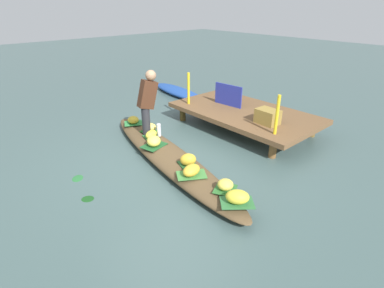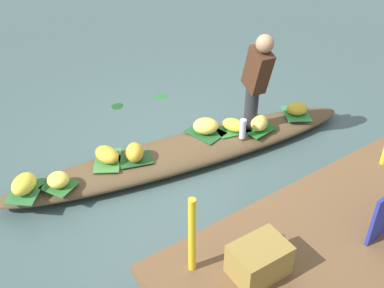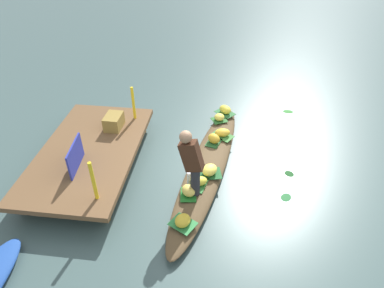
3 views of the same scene
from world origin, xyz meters
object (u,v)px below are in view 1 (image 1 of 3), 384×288
at_px(vendor_person, 148,99).
at_px(banana_bunch_3, 154,141).
at_px(banana_bunch_5, 191,170).
at_px(market_banner, 228,95).
at_px(produce_crate, 268,117).
at_px(banana_bunch_1, 188,160).
at_px(banana_bunch_4, 237,197).
at_px(moored_boat, 178,92).
at_px(banana_bunch_2, 151,134).
at_px(vendor_boat, 167,156).
at_px(water_bottle, 159,130).
at_px(banana_bunch_6, 133,120).
at_px(banana_bunch_7, 150,128).
at_px(banana_bunch_0, 225,185).

bearing_deg(vendor_person, banana_bunch_3, -26.94).
distance_m(banana_bunch_5, market_banner, 2.95).
height_order(market_banner, produce_crate, market_banner).
height_order(banana_bunch_1, banana_bunch_4, banana_bunch_1).
bearing_deg(banana_bunch_3, moored_boat, 134.47).
distance_m(banana_bunch_1, banana_bunch_2, 1.28).
relative_size(vendor_boat, vendor_person, 3.48).
bearing_deg(market_banner, banana_bunch_5, -64.04).
bearing_deg(water_bottle, vendor_boat, -23.90).
bearing_deg(banana_bunch_6, vendor_person, -4.38).
relative_size(banana_bunch_6, market_banner, 0.37).
height_order(banana_bunch_3, banana_bunch_6, banana_bunch_3).
xyz_separation_m(banana_bunch_3, banana_bunch_7, (-0.57, 0.31, 0.00)).
bearing_deg(banana_bunch_3, market_banner, 97.57).
bearing_deg(vendor_boat, moored_boat, 147.39).
distance_m(banana_bunch_0, banana_bunch_1, 0.86).
distance_m(banana_bunch_2, vendor_person, 0.67).
distance_m(moored_boat, water_bottle, 3.64).
xyz_separation_m(banana_bunch_6, market_banner, (0.90, 2.01, 0.35)).
relative_size(moored_boat, vendor_person, 1.85).
bearing_deg(banana_bunch_4, vendor_boat, 172.29).
distance_m(banana_bunch_1, banana_bunch_4, 1.19).
relative_size(banana_bunch_7, produce_crate, 0.58).
xyz_separation_m(banana_bunch_1, banana_bunch_3, (-0.96, 0.01, -0.01)).
distance_m(banana_bunch_4, vendor_person, 2.76).
relative_size(vendor_boat, banana_bunch_3, 14.32).
height_order(banana_bunch_0, water_bottle, water_bottle).
height_order(banana_bunch_1, market_banner, market_banner).
xyz_separation_m(vendor_boat, produce_crate, (0.67, 1.99, 0.44)).
xyz_separation_m(banana_bunch_0, banana_bunch_5, (-0.60, -0.10, 0.01)).
height_order(banana_bunch_0, banana_bunch_1, banana_bunch_1).
height_order(vendor_boat, banana_bunch_7, banana_bunch_7).
bearing_deg(banana_bunch_2, banana_bunch_3, -27.09).
height_order(moored_boat, banana_bunch_6, banana_bunch_6).
bearing_deg(banana_bunch_4, market_banner, 134.28).
distance_m(water_bottle, market_banner, 2.02).
distance_m(banana_bunch_4, banana_bunch_7, 2.75).
height_order(banana_bunch_0, vendor_person, vendor_person).
distance_m(banana_bunch_1, vendor_person, 1.62).
bearing_deg(vendor_boat, banana_bunch_4, 1.59).
distance_m(banana_bunch_5, water_bottle, 1.60).
distance_m(vendor_boat, market_banner, 2.41).
bearing_deg(banana_bunch_7, banana_bunch_3, -28.47).
height_order(banana_bunch_1, banana_bunch_6, banana_bunch_1).
xyz_separation_m(banana_bunch_3, banana_bunch_4, (2.14, -0.18, -0.00)).
distance_m(banana_bunch_3, banana_bunch_7, 0.65).
distance_m(vendor_boat, banana_bunch_0, 1.53).
height_order(vendor_boat, banana_bunch_2, banana_bunch_2).
height_order(banana_bunch_0, banana_bunch_5, banana_bunch_5).
bearing_deg(banana_bunch_2, water_bottle, 86.85).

